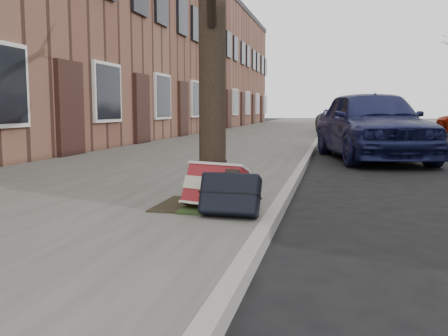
% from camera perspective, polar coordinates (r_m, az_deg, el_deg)
% --- Properties ---
extents(ground, '(120.00, 120.00, 0.00)m').
position_cam_1_polar(ground, '(3.81, 22.84, -10.42)').
color(ground, black).
rests_on(ground, ground).
extents(near_sidewalk, '(5.00, 70.00, 0.12)m').
position_cam_1_polar(near_sidewalk, '(18.86, 3.38, 3.57)').
color(near_sidewalk, slate).
rests_on(near_sidewalk, ground).
extents(house_near, '(6.80, 40.00, 7.00)m').
position_cam_1_polar(house_near, '(21.65, -12.12, 12.96)').
color(house_near, brown).
rests_on(house_near, ground).
extents(dirt_patch, '(0.85, 0.85, 0.02)m').
position_cam_1_polar(dirt_patch, '(5.05, -2.68, -4.25)').
color(dirt_patch, black).
rests_on(dirt_patch, near_sidewalk).
extents(suitcase_red, '(0.66, 0.50, 0.46)m').
position_cam_1_polar(suitcase_red, '(4.80, -1.10, -2.15)').
color(suitcase_red, maroon).
rests_on(suitcase_red, near_sidewalk).
extents(suitcase_navy, '(0.55, 0.34, 0.42)m').
position_cam_1_polar(suitcase_navy, '(4.49, 0.71, -2.99)').
color(suitcase_navy, black).
rests_on(suitcase_navy, near_sidewalk).
extents(car_near_front, '(2.74, 4.82, 1.55)m').
position_cam_1_polar(car_near_front, '(11.32, 16.49, 4.84)').
color(car_near_front, '#161B48').
rests_on(car_near_front, ground).
extents(car_near_mid, '(2.45, 4.86, 1.53)m').
position_cam_1_polar(car_near_mid, '(19.57, 14.78, 5.54)').
color(car_near_mid, '#A0A1A7').
rests_on(car_near_mid, ground).
extents(car_near_back, '(3.60, 5.42, 1.38)m').
position_cam_1_polar(car_near_back, '(23.82, 14.39, 5.55)').
color(car_near_back, '#3D3D43').
rests_on(car_near_back, ground).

